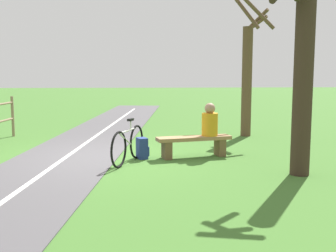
{
  "coord_description": "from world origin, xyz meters",
  "views": [
    {
      "loc": [
        -0.9,
        9.14,
        1.89
      ],
      "look_at": [
        -1.32,
        2.42,
        1.0
      ],
      "focal_mm": 44.37,
      "sensor_mm": 36.0,
      "label": 1
    }
  ],
  "objects_px": {
    "tree_near_bench": "(248,72)",
    "bicycle": "(128,145)",
    "person_seated": "(210,122)",
    "tree_far_right": "(301,74)",
    "bench": "(194,143)",
    "backpack": "(142,148)"
  },
  "relations": [
    {
      "from": "tree_near_bench",
      "to": "bicycle",
      "type": "bearing_deg",
      "value": 45.71
    },
    {
      "from": "person_seated",
      "to": "tree_near_bench",
      "type": "distance_m",
      "value": 3.43
    },
    {
      "from": "person_seated",
      "to": "tree_far_right",
      "type": "xyz_separation_m",
      "value": [
        -1.34,
        1.77,
        1.07
      ]
    },
    {
      "from": "bicycle",
      "to": "tree_far_right",
      "type": "xyz_separation_m",
      "value": [
        -3.14,
        1.19,
        1.46
      ]
    },
    {
      "from": "person_seated",
      "to": "tree_near_bench",
      "type": "xyz_separation_m",
      "value": [
        -1.56,
        -2.86,
        1.09
      ]
    },
    {
      "from": "bench",
      "to": "tree_far_right",
      "type": "height_order",
      "value": "tree_far_right"
    },
    {
      "from": "bicycle",
      "to": "tree_near_bench",
      "type": "relative_size",
      "value": 0.39
    },
    {
      "from": "bench",
      "to": "person_seated",
      "type": "xyz_separation_m",
      "value": [
        -0.36,
        -0.08,
        0.46
      ]
    },
    {
      "from": "bench",
      "to": "tree_far_right",
      "type": "relative_size",
      "value": 0.44
    },
    {
      "from": "tree_far_right",
      "to": "tree_near_bench",
      "type": "bearing_deg",
      "value": -92.69
    },
    {
      "from": "person_seated",
      "to": "bicycle",
      "type": "relative_size",
      "value": 0.45
    },
    {
      "from": "bicycle",
      "to": "backpack",
      "type": "bearing_deg",
      "value": 165.18
    },
    {
      "from": "bicycle",
      "to": "tree_near_bench",
      "type": "xyz_separation_m",
      "value": [
        -3.36,
        -3.44,
        1.48
      ]
    },
    {
      "from": "bicycle",
      "to": "tree_near_bench",
      "type": "distance_m",
      "value": 5.03
    },
    {
      "from": "backpack",
      "to": "tree_far_right",
      "type": "xyz_separation_m",
      "value": [
        -2.85,
        1.6,
        1.62
      ]
    },
    {
      "from": "bicycle",
      "to": "backpack",
      "type": "xyz_separation_m",
      "value": [
        -0.29,
        -0.41,
        -0.16
      ]
    },
    {
      "from": "bench",
      "to": "bicycle",
      "type": "distance_m",
      "value": 1.52
    },
    {
      "from": "bench",
      "to": "tree_near_bench",
      "type": "xyz_separation_m",
      "value": [
        -1.92,
        -2.94,
        1.55
      ]
    },
    {
      "from": "tree_far_right",
      "to": "tree_near_bench",
      "type": "height_order",
      "value": "tree_near_bench"
    },
    {
      "from": "person_seated",
      "to": "tree_far_right",
      "type": "height_order",
      "value": "tree_far_right"
    },
    {
      "from": "person_seated",
      "to": "tree_far_right",
      "type": "relative_size",
      "value": 0.19
    },
    {
      "from": "bench",
      "to": "tree_near_bench",
      "type": "bearing_deg",
      "value": -135.9
    }
  ]
}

